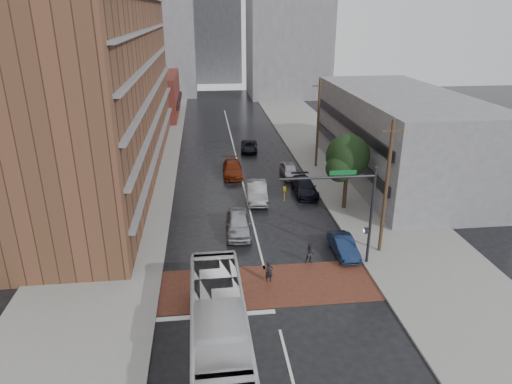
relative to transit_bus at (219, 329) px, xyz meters
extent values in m
plane|color=black|center=(3.42, 5.68, -1.66)|extent=(160.00, 160.00, 0.00)
cube|color=brown|center=(3.42, 6.18, -1.65)|extent=(14.00, 5.00, 0.02)
cube|color=gray|center=(-8.08, 30.68, -1.59)|extent=(9.00, 90.00, 0.15)
cube|color=gray|center=(14.92, 30.68, -1.59)|extent=(9.00, 90.00, 0.15)
cube|color=brown|center=(-10.58, 29.68, 12.34)|extent=(10.00, 44.00, 28.00)
cube|color=maroon|center=(-8.58, 59.68, 1.84)|extent=(8.00, 16.00, 7.00)
cube|color=gray|center=(19.92, 25.68, 2.84)|extent=(11.00, 26.00, 9.00)
cube|color=gray|center=(-10.58, 83.68, 14.34)|extent=(18.00, 16.00, 32.00)
cube|color=gray|center=(17.42, 77.68, 16.34)|extent=(16.00, 14.00, 36.00)
cube|color=gray|center=(3.42, 100.68, 10.34)|extent=(12.00, 10.00, 24.00)
cylinder|color=#332319|center=(11.92, 17.68, 0.34)|extent=(0.36, 0.36, 4.00)
sphere|color=#193115|center=(11.92, 17.68, 3.34)|extent=(3.80, 3.80, 3.80)
sphere|color=#193115|center=(11.02, 16.88, 2.54)|extent=(2.40, 2.40, 2.40)
sphere|color=#193115|center=(12.72, 18.48, 2.74)|extent=(2.60, 2.60, 2.60)
cylinder|color=#2D2D33|center=(10.72, 8.18, 1.94)|extent=(0.20, 0.20, 7.20)
cylinder|color=#2D2D33|center=(7.52, 8.18, 4.94)|extent=(6.40, 0.16, 0.16)
imported|color=gold|center=(4.72, 8.18, 3.94)|extent=(0.20, 0.16, 1.00)
cube|color=#0C5926|center=(8.52, 8.18, 5.24)|extent=(1.80, 0.05, 0.30)
cube|color=#2D2D33|center=(10.47, 8.18, 0.94)|extent=(0.30, 0.30, 0.35)
cylinder|color=#473321|center=(12.22, 9.68, 3.34)|extent=(0.26, 0.26, 10.00)
cube|color=#473321|center=(12.22, 9.68, 7.54)|extent=(1.60, 0.12, 0.12)
cylinder|color=#473321|center=(12.22, 29.68, 3.34)|extent=(0.26, 0.26, 10.00)
cube|color=#473321|center=(12.22, 29.68, 7.54)|extent=(1.60, 0.12, 0.12)
imported|color=silver|center=(0.00, 0.00, 0.00)|extent=(2.97, 11.98, 3.33)
imported|color=black|center=(3.52, 6.65, -0.94)|extent=(0.58, 0.44, 1.45)
imported|color=#272227|center=(6.72, 8.68, -0.94)|extent=(0.73, 0.59, 1.45)
imported|color=#ADB0B5|center=(2.06, 13.93, -0.82)|extent=(2.21, 5.03, 1.69)
imported|color=#A5A7AD|center=(4.35, 20.65, -0.80)|extent=(2.13, 5.31, 1.72)
imported|color=#67210B|center=(2.53, 28.00, -0.92)|extent=(2.19, 5.17, 1.49)
imported|color=black|center=(5.26, 37.03, -1.04)|extent=(2.47, 4.64, 1.24)
imported|color=#132343|center=(9.45, 9.68, -0.99)|extent=(1.51, 4.09, 1.34)
imported|color=black|center=(9.15, 21.68, -0.92)|extent=(2.08, 5.09, 1.48)
imported|color=#AFB0B7|center=(8.62, 26.78, -0.92)|extent=(1.82, 4.38, 1.48)
camera|label=1|loc=(-0.31, -18.96, 14.98)|focal=32.00mm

